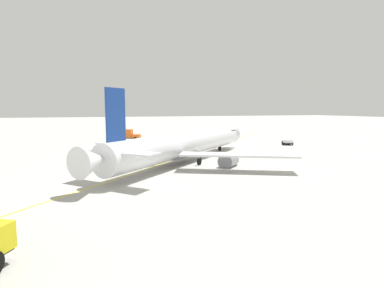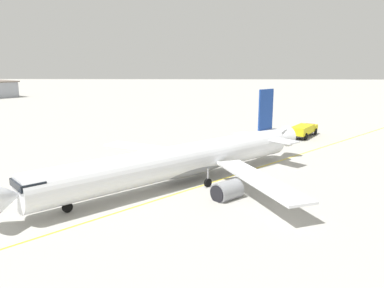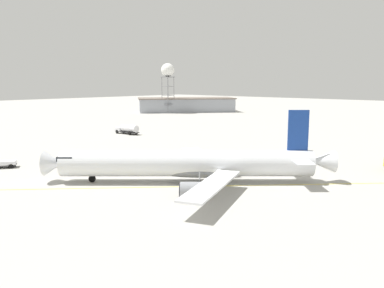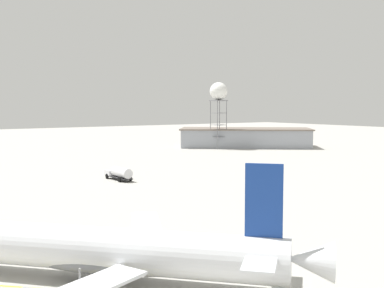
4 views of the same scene
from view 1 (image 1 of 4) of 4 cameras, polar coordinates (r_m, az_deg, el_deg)
The scene contains 5 objects.
ground_plane at distance 48.85m, azimuth -4.76°, elevation -3.98°, with size 600.00×600.00×0.00m, color #ADAAA3.
airliner_main at distance 51.32m, azimuth -1.38°, elevation -0.23°, with size 36.03×33.37×11.66m.
catering_truck_truck at distance 89.51m, azimuth -12.18°, elevation 1.77°, with size 7.37×5.11×3.10m.
pushback_tug_truck at distance 80.45m, azimuth 17.37°, elevation 0.48°, with size 4.21×4.86×1.30m.
taxiway_centreline at distance 52.03m, azimuth -4.54°, elevation -3.32°, with size 117.79×122.89×0.01m.
Camera 1 is at (12.52, 46.36, 8.94)m, focal length 28.59 mm.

